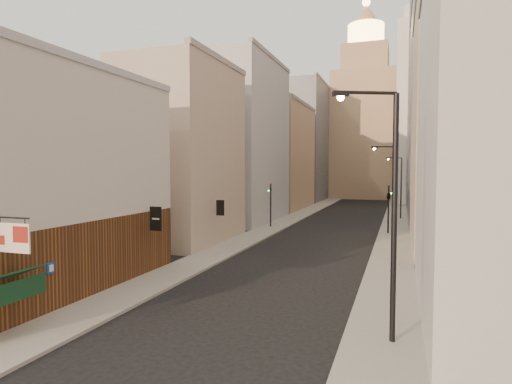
# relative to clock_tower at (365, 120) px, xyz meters

# --- Properties ---
(sidewalk_left) EXTENTS (3.00, 140.00, 0.15)m
(sidewalk_left) POSITION_rel_clock_tower_xyz_m (-5.50, -37.00, -17.56)
(sidewalk_left) COLOR gray
(sidewalk_left) RESTS_ON ground
(sidewalk_right) EXTENTS (3.00, 140.00, 0.15)m
(sidewalk_right) POSITION_rel_clock_tower_xyz_m (7.50, -37.00, -17.56)
(sidewalk_right) COLOR gray
(sidewalk_right) RESTS_ON ground
(near_building_left) EXTENTS (8.30, 23.04, 12.30)m
(near_building_left) POSITION_rel_clock_tower_xyz_m (-9.99, -83.00, -11.61)
(near_building_left) COLOR brown
(near_building_left) RESTS_ON ground
(left_bldg_beige) EXTENTS (8.00, 12.00, 16.00)m
(left_bldg_beige) POSITION_rel_clock_tower_xyz_m (-11.00, -66.00, -9.63)
(left_bldg_beige) COLOR tan
(left_bldg_beige) RESTS_ON ground
(left_bldg_grey) EXTENTS (8.00, 16.00, 20.00)m
(left_bldg_grey) POSITION_rel_clock_tower_xyz_m (-11.00, -50.00, -7.63)
(left_bldg_grey) COLOR #A3A4A8
(left_bldg_grey) RESTS_ON ground
(left_bldg_tan) EXTENTS (8.00, 18.00, 17.00)m
(left_bldg_tan) POSITION_rel_clock_tower_xyz_m (-11.00, -32.00, -9.13)
(left_bldg_tan) COLOR tan
(left_bldg_tan) RESTS_ON ground
(left_bldg_wingrid) EXTENTS (8.00, 20.00, 24.00)m
(left_bldg_wingrid) POSITION_rel_clock_tower_xyz_m (-11.00, -12.00, -5.63)
(left_bldg_wingrid) COLOR gray
(left_bldg_wingrid) RESTS_ON ground
(right_bldg_beige) EXTENTS (8.00, 16.00, 20.00)m
(right_bldg_beige) POSITION_rel_clock_tower_xyz_m (13.00, -62.00, -7.63)
(right_bldg_beige) COLOR tan
(right_bldg_beige) RESTS_ON ground
(right_bldg_wingrid) EXTENTS (8.00, 20.00, 26.00)m
(right_bldg_wingrid) POSITION_rel_clock_tower_xyz_m (13.00, -42.00, -4.63)
(right_bldg_wingrid) COLOR gray
(right_bldg_wingrid) RESTS_ON ground
(highrise) EXTENTS (21.00, 23.00, 51.20)m
(highrise) POSITION_rel_clock_tower_xyz_m (19.00, -14.00, 8.02)
(highrise) COLOR gray
(highrise) RESTS_ON ground
(clock_tower) EXTENTS (14.00, 14.00, 44.90)m
(clock_tower) POSITION_rel_clock_tower_xyz_m (0.00, 0.00, 0.00)
(clock_tower) COLOR tan
(clock_tower) RESTS_ON ground
(white_tower) EXTENTS (8.00, 8.00, 41.50)m
(white_tower) POSITION_rel_clock_tower_xyz_m (11.00, -14.00, 0.97)
(white_tower) COLOR silver
(white_tower) RESTS_ON ground
(streetlamp_near) EXTENTS (2.34, 1.19, 9.55)m
(streetlamp_near) POSITION_rel_clock_tower_xyz_m (7.62, -84.31, -12.18)
(streetlamp_near) COLOR black
(streetlamp_near) RESTS_ON ground
(streetlamp_mid) EXTENTS (2.13, 1.07, 8.66)m
(streetlamp_mid) POSITION_rel_clock_tower_xyz_m (7.38, -61.62, -12.69)
(streetlamp_mid) COLOR black
(streetlamp_mid) RESTS_ON ground
(streetlamp_far) EXTENTS (2.03, 0.93, 8.15)m
(streetlamp_far) POSITION_rel_clock_tower_xyz_m (7.92, -42.00, -12.98)
(streetlamp_far) COLOR black
(streetlamp_far) RESTS_ON ground
(traffic_light_left) EXTENTS (0.58, 0.50, 5.00)m
(traffic_light_left) POSITION_rel_clock_tower_xyz_m (-5.79, -54.98, -14.07)
(traffic_light_left) COLOR black
(traffic_light_left) RESTS_ON ground
(traffic_light_right) EXTENTS (0.65, 0.65, 5.00)m
(traffic_light_right) POSITION_rel_clock_tower_xyz_m (6.92, -55.87, -13.83)
(traffic_light_right) COLOR black
(traffic_light_right) RESTS_ON ground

